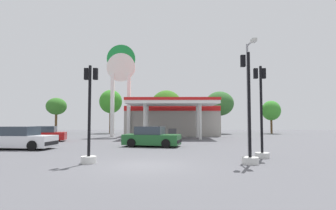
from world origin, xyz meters
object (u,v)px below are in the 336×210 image
object	(u,v)px
station_pole_sign	(121,79)
tree_1	(111,102)
traffic_signal_0	(249,133)
traffic_signal_1	(89,129)
car_0	(152,137)
tree_0	(56,107)
tree_4	(271,111)
traffic_signal_2	(261,125)
tree_2	(166,105)
corner_streetlamp	(249,88)
car_2	(22,139)
tree_3	(220,104)
car_1	(43,135)

from	to	relation	value
station_pole_sign	tree_1	world-z (taller)	station_pole_sign
station_pole_sign	tree_1	bearing A→B (deg)	109.96
station_pole_sign	traffic_signal_0	distance (m)	23.67
traffic_signal_1	car_0	bearing A→B (deg)	73.74
tree_0	tree_4	size ratio (longest dim) A/B	1.08
traffic_signal_2	tree_2	world-z (taller)	tree_2
car_0	traffic_signal_1	world-z (taller)	traffic_signal_1
traffic_signal_1	tree_1	bearing A→B (deg)	100.96
traffic_signal_0	corner_streetlamp	size ratio (longest dim) A/B	0.84
traffic_signal_2	tree_2	size ratio (longest dim) A/B	0.76
station_pole_sign	traffic_signal_2	distance (m)	22.44
station_pole_sign	car_0	xyz separation A→B (m)	(4.81, -12.26, -6.58)
station_pole_sign	car_2	size ratio (longest dim) A/B	2.49
tree_3	tree_4	xyz separation A→B (m)	(8.10, 0.33, -1.08)
traffic_signal_2	tree_4	world-z (taller)	tree_4
traffic_signal_0	traffic_signal_1	world-z (taller)	traffic_signal_0
car_2	tree_3	size ratio (longest dim) A/B	0.71
tree_3	corner_streetlamp	size ratio (longest dim) A/B	1.04
corner_streetlamp	traffic_signal_2	bearing A→B (deg)	13.22
car_1	tree_0	bearing A→B (deg)	109.57
car_2	corner_streetlamp	distance (m)	15.91
car_2	car_1	bearing A→B (deg)	104.15
tree_0	tree_1	bearing A→B (deg)	9.29
traffic_signal_1	tree_0	world-z (taller)	tree_0
tree_0	tree_1	xyz separation A→B (m)	(8.16, 1.34, 0.83)
car_2	car_0	bearing A→B (deg)	12.49
traffic_signal_0	corner_streetlamp	world-z (taller)	corner_streetlamp
station_pole_sign	tree_3	size ratio (longest dim) A/B	1.78
car_1	traffic_signal_0	bearing A→B (deg)	-39.34
traffic_signal_1	tree_2	distance (m)	28.18
car_1	tree_2	world-z (taller)	tree_2
station_pole_sign	car_1	distance (m)	11.66
tree_0	tree_1	world-z (taller)	tree_1
tree_4	car_2	bearing A→B (deg)	-139.01
tree_0	tree_3	distance (m)	25.42
tree_0	traffic_signal_1	bearing A→B (deg)	-63.85
tree_3	tree_4	world-z (taller)	tree_3
car_1	tree_3	distance (m)	25.73
car_2	tree_3	world-z (taller)	tree_3
station_pole_sign	traffic_signal_1	xyz separation A→B (m)	(2.41, -20.48, -5.65)
tree_4	traffic_signal_0	bearing A→B (deg)	-112.29
car_2	tree_0	distance (m)	23.53
car_1	station_pole_sign	bearing A→B (deg)	50.82
car_0	tree_4	world-z (taller)	tree_4
car_1	traffic_signal_1	size ratio (longest dim) A/B	0.94
tree_2	station_pole_sign	bearing A→B (deg)	-127.33
car_0	traffic_signal_0	xyz separation A→B (m)	(5.22, -8.37, 0.74)
traffic_signal_1	traffic_signal_2	xyz separation A→B (m)	(8.89, 1.89, 0.13)
tree_4	corner_streetlamp	bearing A→B (deg)	-112.63
tree_4	tree_3	bearing A→B (deg)	-177.68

